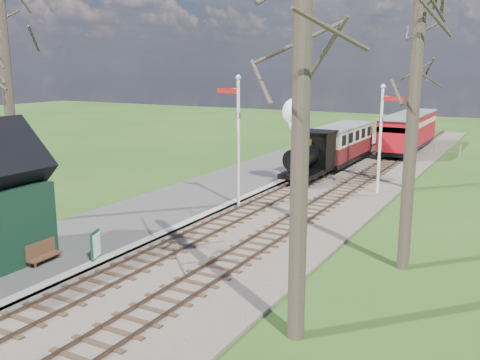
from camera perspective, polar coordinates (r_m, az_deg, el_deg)
The scene contains 17 objects.
distant_hills at distance 73.99m, azimuth 20.04°, elevation -6.66°, with size 114.40×48.00×22.02m.
ballast_bed at distance 29.79m, azimuth 8.85°, elevation -0.79°, with size 8.00×60.00×0.10m, color brown.
track_near at distance 30.24m, azimuth 6.54°, elevation -0.44°, with size 1.60×60.00×0.15m.
track_far at distance 29.37m, azimuth 11.23°, elevation -0.96°, with size 1.60×60.00×0.15m.
platform at distance 25.13m, azimuth -8.00°, elevation -3.05°, with size 5.00×44.00×0.20m, color #474442.
coping_strip at distance 23.86m, azimuth -3.56°, elevation -3.77°, with size 0.40×44.00×0.21m, color #B2AD9E.
semaphore_near at distance 24.63m, azimuth -0.31°, elevation 5.11°, with size 1.22×0.24×6.22m.
semaphore_far at distance 28.35m, azimuth 14.92°, elevation 5.07°, with size 1.22×0.24×5.72m.
bare_trees at distance 18.36m, azimuth -3.63°, elevation 7.69°, with size 15.51×22.39×12.00m.
fence_line at distance 43.16m, azimuth 14.09°, elevation 3.63°, with size 12.60×0.08×1.00m.
locomotive at distance 30.59m, azimuth 7.18°, elevation 3.66°, with size 1.90×4.44×4.76m.
coach at distance 36.32m, azimuth 10.76°, elevation 3.92°, with size 2.22×7.61×2.34m.
red_carriage_a at distance 41.15m, azimuth 16.75°, elevation 4.63°, with size 2.30×5.68×2.42m.
red_carriage_b at distance 46.50m, azimuth 18.23°, elevation 5.33°, with size 2.30×5.68×2.42m.
sign_board at distance 18.79m, azimuth -15.15°, elevation -6.71°, with size 0.31×0.65×0.98m.
bench at distance 19.06m, azimuth -20.34°, elevation -7.28°, with size 0.44×1.28×0.72m.
person at distance 19.26m, azimuth -21.55°, elevation -6.10°, with size 0.50×0.33×1.36m, color black.
Camera 1 is at (11.19, -5.33, 6.60)m, focal length 40.00 mm.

